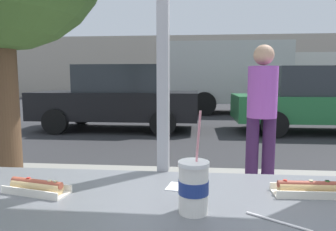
{
  "coord_description": "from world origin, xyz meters",
  "views": [
    {
      "loc": [
        0.14,
        -1.27,
        1.38
      ],
      "look_at": [
        -0.23,
        2.83,
        0.89
      ],
      "focal_mm": 32.54,
      "sensor_mm": 36.0,
      "label": 1
    }
  ],
  "objects_px": {
    "hotdog_tray_near": "(37,187)",
    "soda_cup_left": "(193,186)",
    "parked_car_green": "(320,100)",
    "box_truck": "(244,75)",
    "parked_car_black": "(119,98)",
    "pedestrian": "(262,109)",
    "hotdog_tray_far": "(310,189)"
  },
  "relations": [
    {
      "from": "soda_cup_left",
      "to": "hotdog_tray_near",
      "type": "distance_m",
      "value": 0.58
    },
    {
      "from": "hotdog_tray_far",
      "to": "box_truck",
      "type": "bearing_deg",
      "value": 82.5
    },
    {
      "from": "hotdog_tray_near",
      "to": "soda_cup_left",
      "type": "bearing_deg",
      "value": -11.1
    },
    {
      "from": "hotdog_tray_near",
      "to": "pedestrian",
      "type": "distance_m",
      "value": 2.73
    },
    {
      "from": "hotdog_tray_far",
      "to": "pedestrian",
      "type": "distance_m",
      "value": 2.35
    },
    {
      "from": "hotdog_tray_far",
      "to": "parked_car_green",
      "type": "relative_size",
      "value": 0.06
    },
    {
      "from": "box_truck",
      "to": "hotdog_tray_near",
      "type": "bearing_deg",
      "value": -102.13
    },
    {
      "from": "soda_cup_left",
      "to": "hotdog_tray_near",
      "type": "height_order",
      "value": "soda_cup_left"
    },
    {
      "from": "hotdog_tray_near",
      "to": "parked_car_black",
      "type": "distance_m",
      "value": 7.29
    },
    {
      "from": "hotdog_tray_near",
      "to": "parked_car_green",
      "type": "height_order",
      "value": "parked_car_green"
    },
    {
      "from": "parked_car_black",
      "to": "parked_car_green",
      "type": "bearing_deg",
      "value": -0.0
    },
    {
      "from": "soda_cup_left",
      "to": "pedestrian",
      "type": "xyz_separation_m",
      "value": [
        0.73,
        2.51,
        -0.0
      ]
    },
    {
      "from": "hotdog_tray_near",
      "to": "box_truck",
      "type": "relative_size",
      "value": 0.04
    },
    {
      "from": "parked_car_black",
      "to": "box_truck",
      "type": "xyz_separation_m",
      "value": [
        4.02,
        4.48,
        0.66
      ]
    },
    {
      "from": "hotdog_tray_near",
      "to": "parked_car_green",
      "type": "distance_m",
      "value": 8.05
    },
    {
      "from": "hotdog_tray_near",
      "to": "hotdog_tray_far",
      "type": "relative_size",
      "value": 0.97
    },
    {
      "from": "parked_car_green",
      "to": "box_truck",
      "type": "height_order",
      "value": "box_truck"
    },
    {
      "from": "parked_car_green",
      "to": "box_truck",
      "type": "relative_size",
      "value": 0.67
    },
    {
      "from": "parked_car_black",
      "to": "parked_car_green",
      "type": "distance_m",
      "value": 5.27
    },
    {
      "from": "soda_cup_left",
      "to": "pedestrian",
      "type": "height_order",
      "value": "pedestrian"
    },
    {
      "from": "soda_cup_left",
      "to": "parked_car_black",
      "type": "distance_m",
      "value": 7.53
    },
    {
      "from": "hotdog_tray_far",
      "to": "pedestrian",
      "type": "relative_size",
      "value": 0.16
    },
    {
      "from": "hotdog_tray_far",
      "to": "pedestrian",
      "type": "xyz_separation_m",
      "value": [
        0.32,
        2.33,
        0.06
      ]
    },
    {
      "from": "parked_car_black",
      "to": "pedestrian",
      "type": "relative_size",
      "value": 2.69
    },
    {
      "from": "parked_car_black",
      "to": "pedestrian",
      "type": "bearing_deg",
      "value": -59.19
    },
    {
      "from": "hotdog_tray_far",
      "to": "pedestrian",
      "type": "bearing_deg",
      "value": 82.2
    },
    {
      "from": "soda_cup_left",
      "to": "parked_car_black",
      "type": "relative_size",
      "value": 0.07
    },
    {
      "from": "soda_cup_left",
      "to": "parked_car_black",
      "type": "height_order",
      "value": "parked_car_black"
    },
    {
      "from": "parked_car_green",
      "to": "parked_car_black",
      "type": "bearing_deg",
      "value": 180.0
    },
    {
      "from": "box_truck",
      "to": "pedestrian",
      "type": "relative_size",
      "value": 4.02
    },
    {
      "from": "hotdog_tray_near",
      "to": "box_truck",
      "type": "height_order",
      "value": "box_truck"
    },
    {
      "from": "hotdog_tray_far",
      "to": "box_truck",
      "type": "distance_m",
      "value": 11.64
    }
  ]
}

